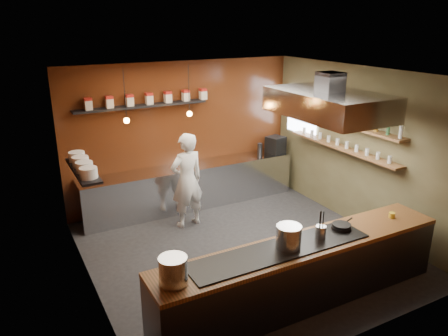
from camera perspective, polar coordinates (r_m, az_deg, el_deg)
floor at (r=7.66m, az=2.54°, el=-10.74°), size 5.00×5.00×0.00m
back_wall at (r=9.18m, az=-5.32°, el=4.42°), size 5.00×0.00×5.00m
left_wall at (r=6.21m, az=-17.55°, el=-3.63°), size 0.00×5.00×5.00m
right_wall at (r=8.54m, az=17.29°, el=2.52°), size 0.00×5.00×5.00m
ceiling at (r=6.70m, az=2.92°, el=12.15°), size 5.00×5.00×0.00m
window_pane at (r=9.64m, az=10.17°, el=7.35°), size 0.00×1.00×1.00m
prep_counter at (r=9.21m, az=-4.32°, el=-2.37°), size 4.60×0.65×0.90m
pass_counter at (r=6.30m, az=10.22°, el=-13.28°), size 4.40×0.72×0.94m
tin_shelf at (r=8.59m, az=-10.67°, el=7.96°), size 2.60×0.26×0.04m
plate_shelf at (r=7.15m, az=-17.94°, el=-0.28°), size 0.30×1.40×0.04m
bottle_shelf_upper at (r=8.53m, az=15.39°, el=5.61°), size 0.26×2.80×0.04m
bottle_shelf_lower at (r=8.65m, az=15.12°, el=2.58°), size 0.26×2.80×0.04m
extractor_hood at (r=7.22m, az=13.50°, el=8.18°), size 1.20×2.00×0.72m
pendant_left at (r=7.84m, az=-12.63°, el=6.43°), size 0.10×0.10×0.95m
pendant_right at (r=8.24m, az=-4.54°, el=7.42°), size 0.10×0.10×0.95m
storage_tins at (r=8.62m, az=-9.76°, el=8.93°), size 2.43×0.13×0.22m
plate_stacks at (r=7.12m, az=-18.02°, el=0.48°), size 0.26×1.16×0.16m
bottles at (r=8.50m, az=15.47°, el=6.52°), size 0.06×2.66×0.24m
wine_glasses at (r=8.63m, az=15.17°, el=3.12°), size 0.07×2.37×0.13m
stockpot_large at (r=5.09m, az=-6.66°, el=-13.12°), size 0.42×0.42×0.32m
stockpot_small at (r=5.82m, az=8.43°, el=-8.88°), size 0.41×0.41×0.31m
utensil_crock at (r=6.15m, az=12.51°, el=-8.19°), size 0.16×0.16×0.18m
frying_pan at (r=6.52m, az=15.11°, el=-7.35°), size 0.44×0.29×0.07m
butter_jar at (r=7.13m, az=21.07°, el=-5.77°), size 0.11×0.11×0.08m
espresso_machine at (r=9.97m, az=6.74°, el=3.06°), size 0.44×0.43×0.36m
chef at (r=8.21m, az=-4.87°, el=-1.63°), size 0.72×0.52×1.83m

